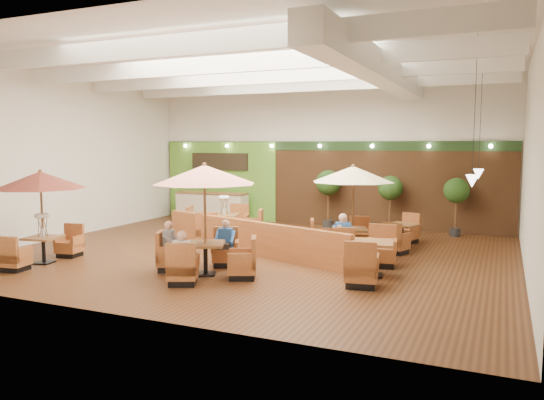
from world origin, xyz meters
The scene contains 17 objects.
room centered at (0.25, 1.22, 3.63)m, with size 14.04×14.00×5.52m.
service_counter centered at (-4.40, 5.10, 0.58)m, with size 3.00×0.75×1.18m.
booth_divider centered at (-0.10, -0.19, 0.48)m, with size 6.96×0.18×0.96m, color brown.
table_0 centered at (-4.52, -3.40, 1.87)m, with size 2.28×2.49×2.47m.
table_1 centered at (-0.01, -2.75, 1.82)m, with size 2.81×2.81×2.68m.
table_2 centered at (2.48, 1.06, 1.84)m, with size 2.50×2.64×2.56m.
table_3 centered at (-1.98, 1.76, 0.44)m, with size 2.89×2.89×1.59m.
table_4 centered at (3.67, -1.28, 0.40)m, with size 1.09×2.91×1.06m.
table_5 centered at (3.70, 2.50, 0.35)m, with size 1.06×2.62×0.93m.
topiary_0 centered at (0.48, 5.30, 1.61)m, with size 0.93×0.93×2.16m.
topiary_1 centered at (2.78, 5.30, 1.50)m, with size 0.86×0.86×2.01m.
topiary_2 centered at (5.00, 5.30, 1.48)m, with size 0.86×0.86×1.99m.
diner_0 centered at (-0.01, -3.73, 0.75)m, with size 0.43×0.40×0.77m.
diner_1 centered at (-0.01, -1.76, 0.73)m, with size 0.39×0.35×0.73m.
diner_2 centered at (-1.00, -2.75, 0.75)m, with size 0.40×0.43×0.78m.
diner_3 centered at (2.55, 0.13, 0.76)m, with size 0.43×0.38×0.82m.
diner_4 centered at (2.55, 0.13, 0.74)m, with size 0.42×0.40×0.74m.
Camera 1 is at (6.44, -13.50, 3.11)m, focal length 35.00 mm.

